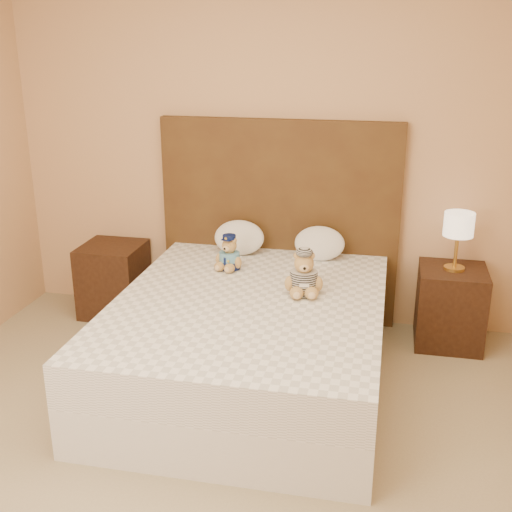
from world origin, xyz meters
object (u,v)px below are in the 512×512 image
(nightstand_right, at_px, (450,307))
(teddy_prisoner, at_px, (304,273))
(lamp, at_px, (459,227))
(nightstand_left, at_px, (114,279))
(pillow_right, at_px, (320,242))
(pillow_left, at_px, (239,236))
(teddy_police, at_px, (229,252))
(bed, at_px, (249,341))

(nightstand_right, relative_size, teddy_prisoner, 1.99)
(nightstand_right, xyz_separation_m, lamp, (-0.00, 0.00, 0.57))
(nightstand_right, bearing_deg, nightstand_left, 180.00)
(lamp, relative_size, teddy_prisoner, 1.45)
(teddy_prisoner, bearing_deg, nightstand_left, 146.98)
(nightstand_left, bearing_deg, nightstand_right, 0.00)
(nightstand_left, height_order, teddy_prisoner, teddy_prisoner)
(teddy_prisoner, relative_size, pillow_right, 0.78)
(lamp, xyz_separation_m, teddy_prisoner, (-0.94, -0.64, -0.16))
(nightstand_right, distance_m, lamp, 0.57)
(pillow_left, distance_m, pillow_right, 0.58)
(nightstand_right, relative_size, teddy_police, 2.31)
(nightstand_left, xyz_separation_m, pillow_left, (0.99, 0.03, 0.40))
(bed, bearing_deg, lamp, 32.62)
(teddy_police, bearing_deg, nightstand_left, 178.94)
(nightstand_left, relative_size, pillow_right, 1.55)
(teddy_police, xyz_separation_m, pillow_left, (-0.01, 0.34, 0.01))
(nightstand_right, distance_m, teddy_prisoner, 1.21)
(nightstand_left, relative_size, pillow_left, 1.50)
(teddy_police, relative_size, pillow_left, 0.65)
(nightstand_right, bearing_deg, pillow_left, 178.86)
(bed, bearing_deg, teddy_police, 116.54)
(bed, height_order, teddy_prisoner, teddy_prisoner)
(teddy_police, xyz_separation_m, teddy_prisoner, (0.55, -0.34, 0.02))
(teddy_prisoner, xyz_separation_m, pillow_left, (-0.57, 0.67, -0.01))
(bed, distance_m, nightstand_right, 1.48)
(teddy_prisoner, bearing_deg, teddy_police, 138.15)
(pillow_right, bearing_deg, bed, -111.37)
(bed, xyz_separation_m, teddy_prisoner, (0.31, 0.16, 0.41))
(lamp, xyz_separation_m, pillow_right, (-0.93, 0.03, -0.17))
(teddy_police, height_order, pillow_left, pillow_left)
(teddy_prisoner, bearing_deg, pillow_left, 119.53)
(nightstand_right, bearing_deg, bed, -147.38)
(bed, relative_size, nightstand_left, 3.64)
(bed, xyz_separation_m, nightstand_left, (-1.25, 0.80, -0.00))
(teddy_police, distance_m, pillow_right, 0.66)
(lamp, bearing_deg, nightstand_right, 0.00)
(nightstand_left, xyz_separation_m, nightstand_right, (2.50, 0.00, 0.00))
(bed, bearing_deg, teddy_prisoner, 27.04)
(pillow_left, bearing_deg, lamp, -1.14)
(bed, bearing_deg, pillow_right, 68.63)
(bed, xyz_separation_m, teddy_police, (-0.25, 0.49, 0.39))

